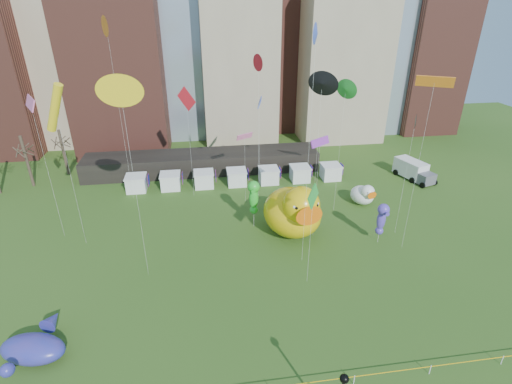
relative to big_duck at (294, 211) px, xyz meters
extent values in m
cube|color=gray|center=(-36.29, 41.35, 17.70)|extent=(14.00, 12.00, 42.00)
cube|color=brown|center=(-24.29, 35.35, 9.70)|extent=(16.00, 14.00, 26.00)
cube|color=gray|center=(-2.29, 39.35, 13.70)|extent=(14.00, 14.00, 34.00)
cube|color=gray|center=(17.71, 37.35, 11.70)|extent=(16.00, 14.00, 30.00)
cube|color=#8C9EB2|center=(27.71, 41.35, 20.70)|extent=(14.00, 12.00, 48.00)
cube|color=brown|center=(37.71, 39.35, 14.70)|extent=(12.00, 12.00, 36.00)
cube|color=black|center=(-10.29, 21.35, -1.70)|extent=(38.00, 6.00, 3.20)
cube|color=white|center=(-20.29, 15.35, -2.20)|extent=(2.80, 2.80, 2.20)
cube|color=red|center=(-18.49, 15.35, -1.70)|extent=(0.08, 1.40, 1.60)
cube|color=white|center=(-15.29, 15.35, -2.20)|extent=(2.80, 2.80, 2.20)
cube|color=red|center=(-13.49, 15.35, -1.70)|extent=(0.08, 1.40, 1.60)
cube|color=white|center=(-10.29, 15.35, -2.20)|extent=(2.80, 2.80, 2.20)
cube|color=red|center=(-8.49, 15.35, -1.70)|extent=(0.08, 1.40, 1.60)
cube|color=white|center=(-5.29, 15.35, -2.20)|extent=(2.80, 2.80, 2.20)
cube|color=red|center=(-3.49, 15.35, -1.70)|extent=(0.08, 1.40, 1.60)
cube|color=white|center=(-0.29, 15.35, -2.20)|extent=(2.80, 2.80, 2.20)
cube|color=red|center=(1.51, 15.35, -1.70)|extent=(0.08, 1.40, 1.60)
cube|color=white|center=(4.71, 15.35, -2.20)|extent=(2.80, 2.80, 2.20)
cube|color=red|center=(6.51, 15.35, -1.70)|extent=(0.08, 1.40, 1.60)
cube|color=white|center=(9.71, 15.35, -2.20)|extent=(2.80, 2.80, 2.20)
cube|color=red|center=(11.51, 15.35, -1.70)|extent=(0.08, 1.40, 1.60)
cylinder|color=#382B21|center=(-36.29, 19.35, 0.70)|extent=(0.44, 0.44, 8.00)
cylinder|color=#382B21|center=(-32.29, 23.35, 0.45)|extent=(0.44, 0.44, 7.50)
cylinder|color=white|center=(-0.29, -20.65, -2.85)|extent=(0.06, 0.06, 0.90)
cylinder|color=white|center=(5.71, -20.65, -2.85)|extent=(0.06, 0.06, 0.90)
cylinder|color=white|center=(11.71, -20.65, -2.85)|extent=(0.06, 0.06, 0.90)
ellipsoid|color=#DEB40B|center=(-0.08, 0.54, -0.49)|extent=(7.83, 8.84, 5.62)
ellipsoid|color=#DEB40B|center=(-0.50, 3.62, -0.64)|extent=(2.04, 1.69, 2.28)
sphere|color=#DEB40B|center=(0.27, -1.95, 1.77)|extent=(4.77, 4.77, 4.23)
cone|color=orange|center=(0.51, -3.73, 1.63)|extent=(2.56, 2.20, 2.32)
sphere|color=white|center=(-0.72, -3.26, 2.34)|extent=(0.76, 0.76, 0.76)
sphere|color=white|center=(1.58, -2.94, 2.34)|extent=(0.76, 0.76, 0.76)
sphere|color=black|center=(-0.67, -3.61, 2.34)|extent=(0.38, 0.38, 0.38)
sphere|color=black|center=(1.63, -3.30, 2.34)|extent=(0.38, 0.38, 0.38)
ellipsoid|color=white|center=(11.37, 6.60, -2.05)|extent=(3.70, 4.11, 2.51)
ellipsoid|color=white|center=(11.09, 7.96, -2.11)|extent=(0.95, 0.80, 1.02)
sphere|color=white|center=(11.60, 5.50, -1.04)|extent=(2.23, 2.23, 1.89)
cone|color=orange|center=(11.77, 4.72, -1.10)|extent=(1.19, 1.04, 1.04)
sphere|color=white|center=(11.20, 4.89, -0.79)|extent=(0.34, 0.34, 0.34)
sphere|color=white|center=(12.22, 5.10, -0.79)|extent=(0.34, 0.34, 0.34)
sphere|color=black|center=(11.23, 4.73, -0.79)|extent=(0.17, 0.17, 0.17)
sphere|color=black|center=(12.25, 4.94, -0.79)|extent=(0.17, 0.17, 0.17)
cylinder|color=silver|center=(-4.43, 2.55, -1.28)|extent=(0.03, 0.03, 4.03)
ellipsoid|color=green|center=(-4.43, 2.55, 0.73)|extent=(1.28, 1.11, 2.89)
sphere|color=green|center=(-4.43, 2.40, 2.28)|extent=(1.70, 1.70, 1.47)
cone|color=green|center=(-4.43, 1.74, 2.20)|extent=(0.67, 0.99, 0.52)
sphere|color=green|center=(-4.43, 2.60, -0.93)|extent=(1.03, 1.03, 1.03)
cylinder|color=silver|center=(9.47, -3.12, -1.76)|extent=(0.03, 0.03, 3.07)
ellipsoid|color=#523DB9|center=(9.47, -3.12, -0.23)|extent=(1.04, 0.85, 2.62)
sphere|color=#523DB9|center=(9.47, -3.27, 1.17)|extent=(1.35, 1.35, 1.33)
cone|color=#523DB9|center=(9.47, -3.87, 1.10)|extent=(0.48, 0.84, 0.47)
sphere|color=#523DB9|center=(9.47, -3.07, -1.73)|extent=(0.93, 0.93, 0.93)
ellipsoid|color=#43348E|center=(-24.34, -14.77, -2.30)|extent=(5.73, 4.01, 2.00)
cone|color=#43348E|center=(-23.64, -12.06, -2.00)|extent=(1.75, 1.90, 1.40)
sphere|color=#43348E|center=(-24.99, -17.28, -1.50)|extent=(1.00, 1.00, 1.00)
sphere|color=black|center=(-2.69, -23.85, 1.80)|extent=(0.57, 0.57, 0.57)
cone|color=black|center=(-2.69, -23.85, 2.11)|extent=(0.21, 0.21, 0.26)
cube|color=white|center=(22.47, 13.98, -1.70)|extent=(3.91, 5.66, 2.58)
cube|color=#595960|center=(23.47, 10.84, -2.22)|extent=(2.82, 2.48, 1.65)
cylinder|color=black|center=(21.80, 11.82, -2.84)|extent=(0.53, 0.96, 0.93)
cylinder|color=black|center=(24.26, 12.60, -2.84)|extent=(0.53, 0.96, 0.93)
cylinder|color=black|center=(20.75, 15.16, -2.84)|extent=(0.53, 0.96, 0.93)
cylinder|color=black|center=(23.20, 15.94, -2.84)|extent=(0.53, 0.96, 0.93)
cylinder|color=silver|center=(-2.98, 8.35, 6.18)|extent=(0.02, 0.02, 18.96)
cone|color=red|center=(-2.98, 8.35, 15.66)|extent=(0.72, 1.99, 1.99)
cylinder|color=silver|center=(-4.63, 9.62, 1.48)|extent=(0.02, 0.02, 9.55)
cube|color=pink|center=(-4.63, 9.62, 6.25)|extent=(2.31, 1.61, 0.77)
cylinder|color=silver|center=(3.48, 3.71, 5.30)|extent=(0.02, 0.02, 17.21)
cone|color=black|center=(3.48, 3.71, 13.91)|extent=(1.96, 2.29, 2.68)
cylinder|color=silver|center=(6.84, 5.06, 4.82)|extent=(0.02, 0.02, 16.23)
cone|color=green|center=(6.84, 5.06, 12.93)|extent=(1.14, 2.20, 2.26)
cylinder|color=silver|center=(-24.43, 1.72, 4.68)|extent=(0.02, 0.02, 15.95)
cylinder|color=yellow|center=(-24.43, 1.72, 12.65)|extent=(3.05, 2.08, 5.06)
cylinder|color=silver|center=(-0.24, -5.29, 8.20)|extent=(0.02, 0.02, 23.00)
cone|color=blue|center=(-0.24, -5.29, 19.71)|extent=(0.92, 1.71, 1.77)
cylinder|color=silver|center=(11.83, -4.43, 6.02)|extent=(0.02, 0.02, 18.64)
cube|color=orange|center=(11.83, -4.43, 15.35)|extent=(3.16, 2.12, 1.03)
cylinder|color=silver|center=(2.38, -0.46, 2.61)|extent=(0.02, 0.02, 11.82)
cube|color=purple|center=(2.38, -0.46, 8.53)|extent=(2.57, 1.90, 0.87)
cylinder|color=silver|center=(-11.86, 12.12, 3.77)|extent=(0.02, 0.02, 14.14)
cube|color=red|center=(-11.86, 12.12, 10.84)|extent=(2.40, 2.15, 3.19)
cylinder|color=silver|center=(-27.42, 3.76, 4.73)|extent=(0.02, 0.02, 16.06)
cube|color=pink|center=(-27.42, 3.76, 12.76)|extent=(2.31, 3.71, 1.19)
cylinder|color=silver|center=(12.45, -1.45, 3.67)|extent=(0.02, 0.02, 13.94)
cube|color=black|center=(12.45, -1.45, 10.64)|extent=(0.69, 1.36, 1.50)
cylinder|color=silver|center=(-0.60, -8.76, 1.54)|extent=(0.02, 0.02, 9.68)
cube|color=green|center=(-0.60, -8.76, 6.38)|extent=(1.92, 3.22, 1.03)
cylinder|color=silver|center=(-16.60, -5.27, 6.11)|extent=(0.02, 0.02, 18.82)
cone|color=yellow|center=(-16.60, -5.27, 15.52)|extent=(2.73, 0.82, 2.72)
cylinder|color=silver|center=(-2.06, 13.31, 3.24)|extent=(0.02, 0.02, 13.08)
cube|color=blue|center=(-2.06, 13.31, 9.78)|extent=(1.12, 3.41, 1.04)
cylinder|color=silver|center=(-20.58, 12.95, 8.11)|extent=(0.02, 0.02, 22.81)
cone|color=orange|center=(-20.58, 12.95, 19.51)|extent=(1.21, 2.34, 2.41)
camera|label=1|loc=(-10.20, -38.61, 21.97)|focal=27.00mm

